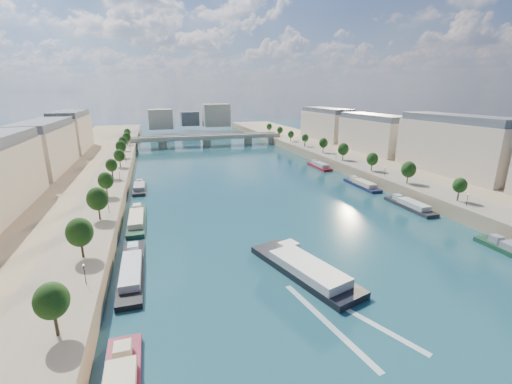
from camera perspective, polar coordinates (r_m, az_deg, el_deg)
ground at (r=143.06m, az=-0.46°, el=0.52°), size 700.00×700.00×0.00m
quay_left at (r=141.06m, az=-29.79°, el=-0.88°), size 44.00×520.00×5.00m
quay_right at (r=176.14m, az=22.67°, el=3.12°), size 44.00×520.00×5.00m
pave_left at (r=137.63m, az=-23.88°, el=0.62°), size 14.00×520.00×0.10m
pave_right at (r=166.58m, az=18.75°, el=3.72°), size 14.00×520.00×0.10m
trees_left at (r=138.07m, az=-23.23°, el=3.08°), size 4.80×268.80×8.26m
trees_right at (r=172.54m, az=16.47°, el=6.17°), size 4.80×268.80×8.26m
lamps_left at (r=126.79m, az=-22.50°, el=0.81°), size 0.36×200.36×4.28m
lamps_right at (r=167.56m, az=16.60°, el=4.93°), size 0.36×200.36×4.28m
buildings_left at (r=153.04m, az=-34.33°, el=5.02°), size 16.00×226.00×23.20m
buildings_right at (r=191.19m, az=23.94°, el=8.20°), size 16.00×226.00×23.20m
skyline at (r=354.91m, az=-10.20°, el=12.20°), size 79.00×42.00×22.00m
bridge at (r=260.84m, az=-8.21°, el=8.74°), size 112.00×12.00×8.15m
tour_barge at (r=78.79m, az=8.03°, el=-12.59°), size 16.81×31.19×4.07m
wake at (r=67.18m, az=14.22°, el=-19.80°), size 14.94×25.83×0.04m
moored_barges_left at (r=97.14m, az=-19.59°, el=-7.84°), size 5.00×125.67×3.60m
moored_barges_right at (r=128.60m, az=25.22°, el=-2.55°), size 5.00×161.36×3.60m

